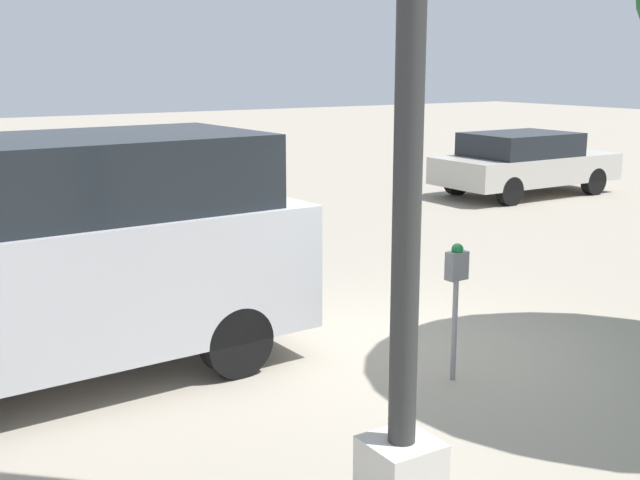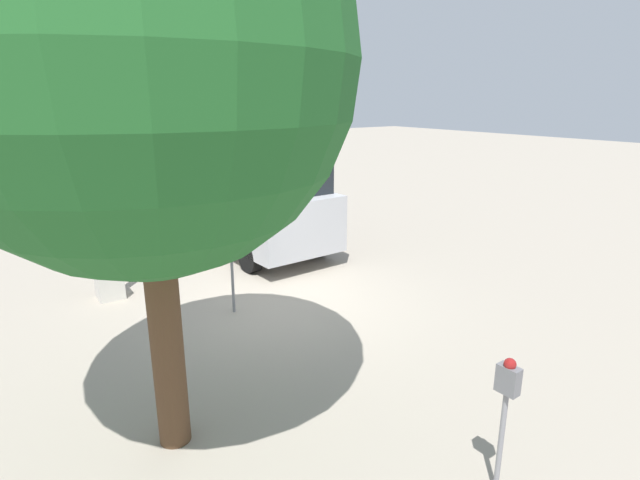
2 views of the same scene
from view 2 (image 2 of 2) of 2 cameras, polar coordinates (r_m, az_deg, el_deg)
ground_plane at (r=8.88m, az=-5.25°, el=-7.73°), size 80.00×80.00×0.00m
parking_meter_near at (r=8.48m, az=-10.08°, el=-2.13°), size 0.20×0.12×1.30m
parking_meter_far at (r=4.92m, az=20.52°, el=-16.29°), size 0.20×0.12×1.39m
lamp_post at (r=9.45m, az=-24.36°, el=7.77°), size 0.44×0.44×6.75m
parked_van at (r=11.99m, az=-7.91°, el=4.54°), size 4.87×2.24×2.25m
street_tree at (r=4.86m, az=-19.85°, el=18.59°), size 3.87×3.87×5.81m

